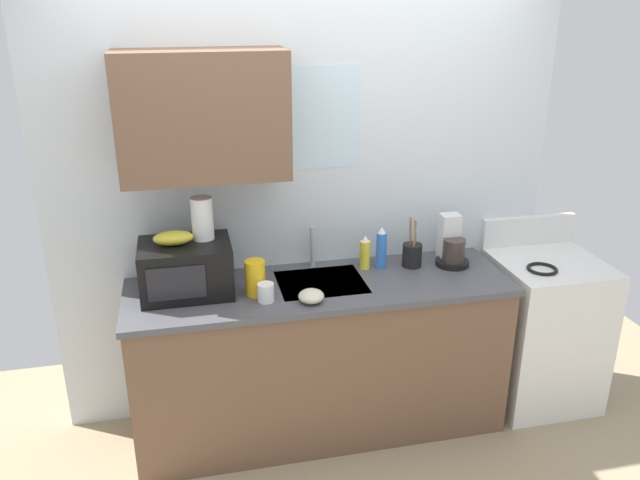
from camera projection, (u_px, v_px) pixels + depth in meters
kitchen_wall_assembly at (289, 187)px, 3.48m from camera, size 2.82×0.42×2.50m
counter_unit at (320, 355)px, 3.55m from camera, size 2.05×0.63×0.90m
sink_faucet at (312, 246)px, 3.56m from camera, size 0.03×0.03×0.24m
stove_range at (541, 329)px, 3.83m from camera, size 0.60×0.60×1.08m
microwave at (186, 268)px, 3.24m from camera, size 0.46×0.35×0.27m
banana_bunch at (173, 238)px, 3.17m from camera, size 0.20×0.11×0.07m
paper_towel_roll at (202, 218)px, 3.22m from camera, size 0.11×0.11×0.22m
coffee_maker at (451, 246)px, 3.61m from camera, size 0.19×0.21×0.28m
dish_soap_bottle_yellow at (365, 253)px, 3.55m from camera, size 0.06×0.06×0.20m
dish_soap_bottle_blue at (381, 248)px, 3.55m from camera, size 0.06×0.06×0.24m
cereal_canister at (255, 278)px, 3.24m from camera, size 0.10×0.10×0.18m
mug_white at (266, 293)px, 3.18m from camera, size 0.08×0.08×0.09m
utensil_crock at (412, 254)px, 3.58m from camera, size 0.11×0.11×0.30m
small_bowl at (311, 296)px, 3.17m from camera, size 0.13×0.13×0.06m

